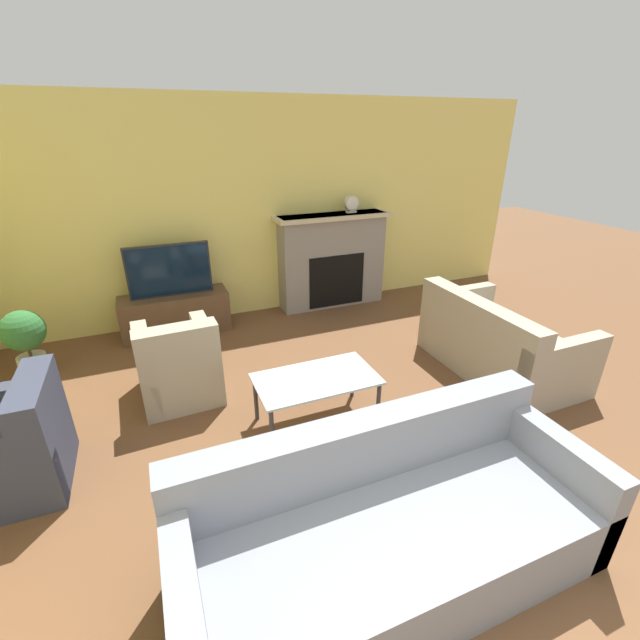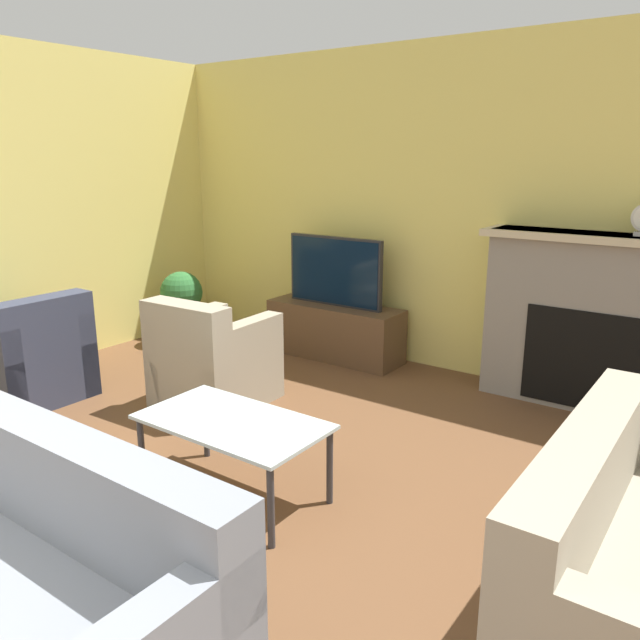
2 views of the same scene
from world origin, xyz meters
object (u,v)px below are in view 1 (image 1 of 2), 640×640
(coffee_table, at_px, (316,383))
(couch_loveseat, at_px, (497,345))
(mantel_clock, at_px, (351,204))
(potted_plant, at_px, (25,338))
(couch_sectional, at_px, (390,528))
(armchair_by_window, at_px, (4,453))
(armchair_accent, at_px, (179,367))
(tv, at_px, (169,270))

(coffee_table, bearing_deg, couch_loveseat, 2.86)
(couch_loveseat, distance_m, mantel_clock, 2.64)
(potted_plant, height_order, mantel_clock, mantel_clock)
(couch_loveseat, xyz_separation_m, coffee_table, (-2.05, -0.10, 0.11))
(couch_loveseat, relative_size, potted_plant, 2.18)
(couch_sectional, bearing_deg, armchair_by_window, 144.64)
(mantel_clock, bearing_deg, potted_plant, -170.73)
(couch_loveseat, distance_m, armchair_accent, 3.17)
(tv, xyz_separation_m, armchair_by_window, (-1.33, -2.18, -0.50))
(tv, relative_size, couch_loveseat, 0.61)
(couch_loveseat, relative_size, coffee_table, 1.55)
(tv, xyz_separation_m, potted_plant, (-1.46, -0.51, -0.37))
(tv, bearing_deg, potted_plant, -160.71)
(couch_sectional, relative_size, mantel_clock, 10.56)
(armchair_accent, bearing_deg, armchair_by_window, 28.23)
(armchair_by_window, distance_m, mantel_clock, 4.53)
(mantel_clock, bearing_deg, couch_loveseat, -76.77)
(couch_loveseat, height_order, armchair_accent, same)
(couch_loveseat, bearing_deg, mantel_clock, 13.23)
(couch_sectional, bearing_deg, mantel_clock, 67.14)
(couch_sectional, distance_m, couch_loveseat, 2.62)
(tv, xyz_separation_m, armchair_accent, (-0.10, -1.45, -0.50))
(tv, xyz_separation_m, couch_sectional, (0.81, -3.69, -0.51))
(tv, height_order, armchair_accent, tv)
(couch_loveseat, xyz_separation_m, armchair_by_window, (-4.30, 0.04, 0.01))
(couch_loveseat, relative_size, armchair_accent, 1.90)
(armchair_accent, distance_m, mantel_clock, 3.17)
(couch_loveseat, height_order, potted_plant, couch_loveseat)
(tv, distance_m, mantel_clock, 2.50)
(couch_loveseat, xyz_separation_m, armchair_accent, (-3.07, 0.76, 0.02))
(couch_sectional, relative_size, potted_plant, 3.27)
(armchair_accent, bearing_deg, couch_sectional, 109.82)
(couch_sectional, bearing_deg, armchair_accent, 112.18)
(armchair_by_window, distance_m, potted_plant, 1.68)
(armchair_accent, relative_size, mantel_clock, 3.70)
(tv, relative_size, armchair_accent, 1.16)
(couch_sectional, height_order, coffee_table, couch_sectional)
(armchair_accent, relative_size, coffee_table, 0.82)
(couch_sectional, xyz_separation_m, mantel_clock, (1.61, 3.82, 1.11))
(armchair_by_window, bearing_deg, coffee_table, 86.91)
(couch_sectional, height_order, armchair_by_window, same)
(armchair_by_window, height_order, coffee_table, armchair_by_window)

